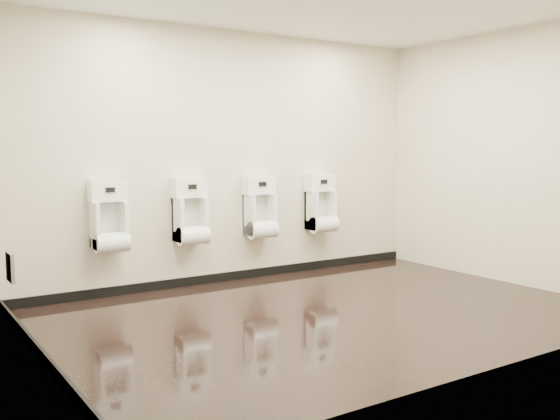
{
  "coord_description": "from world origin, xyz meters",
  "views": [
    {
      "loc": [
        -3.43,
        -4.4,
        1.52
      ],
      "look_at": [
        -0.17,
        0.55,
        0.91
      ],
      "focal_mm": 40.0,
      "sensor_mm": 36.0,
      "label": 1
    }
  ],
  "objects_px": {
    "urinal_1": "(191,216)",
    "urinal_2": "(260,212)",
    "urinal_0": "(109,222)",
    "urinal_3": "(321,208)",
    "access_panel": "(10,267)"
  },
  "relations": [
    {
      "from": "urinal_1",
      "to": "urinal_3",
      "type": "height_order",
      "value": "same"
    },
    {
      "from": "urinal_1",
      "to": "urinal_2",
      "type": "height_order",
      "value": "same"
    },
    {
      "from": "urinal_0",
      "to": "urinal_2",
      "type": "height_order",
      "value": "same"
    },
    {
      "from": "urinal_1",
      "to": "urinal_2",
      "type": "bearing_deg",
      "value": 0.0
    },
    {
      "from": "urinal_1",
      "to": "urinal_2",
      "type": "xyz_separation_m",
      "value": [
        0.87,
        0.0,
        0.0
      ]
    },
    {
      "from": "urinal_1",
      "to": "urinal_3",
      "type": "bearing_deg",
      "value": 0.0
    },
    {
      "from": "urinal_2",
      "to": "urinal_3",
      "type": "distance_m",
      "value": 0.87
    },
    {
      "from": "urinal_2",
      "to": "urinal_1",
      "type": "bearing_deg",
      "value": 180.0
    },
    {
      "from": "access_panel",
      "to": "urinal_0",
      "type": "relative_size",
      "value": 0.36
    },
    {
      "from": "urinal_2",
      "to": "urinal_0",
      "type": "bearing_deg",
      "value": 180.0
    },
    {
      "from": "urinal_0",
      "to": "urinal_1",
      "type": "bearing_deg",
      "value": 0.0
    },
    {
      "from": "access_panel",
      "to": "urinal_2",
      "type": "height_order",
      "value": "urinal_2"
    },
    {
      "from": "access_panel",
      "to": "urinal_1",
      "type": "distance_m",
      "value": 1.95
    },
    {
      "from": "urinal_0",
      "to": "urinal_3",
      "type": "bearing_deg",
      "value": 0.0
    },
    {
      "from": "urinal_0",
      "to": "urinal_1",
      "type": "distance_m",
      "value": 0.88
    }
  ]
}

